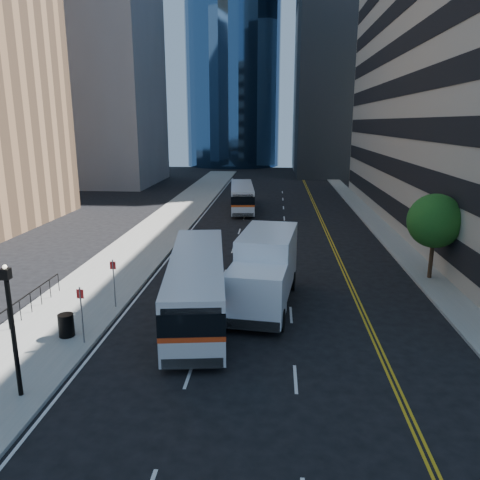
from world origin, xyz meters
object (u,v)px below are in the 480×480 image
Objects in this scene: bus_front at (197,284)px; trash_can at (66,325)px; street_tree at (435,221)px; box_truck at (265,269)px; bus_rear at (242,196)px; lamp_post at (12,326)px.

trash_can is (-5.30, -3.06, -0.98)m from bus_front.
box_truck is (-9.85, -4.77, -1.69)m from street_tree.
bus_front is at bearing -154.04° from street_tree.
bus_front is 3.64m from box_truck.
bus_rear is (0.08, 28.63, -0.15)m from bus_front.
street_tree reaches higher than trash_can.
lamp_post reaches higher than trash_can.
lamp_post reaches higher than box_truck.
bus_front is at bearing -95.40° from bus_rear.
lamp_post is 36.61m from bus_rear.
bus_front is 1.48× the size of box_truck.
bus_rear is 32.15m from trash_can.
street_tree is 14.71m from bus_front.
trash_can is at bearing -144.40° from box_truck.
box_truck is at bearing 48.58° from lamp_post.
bus_front is 6.20m from trash_can.
street_tree is 0.43× the size of bus_front.
lamp_post is 0.57× the size of box_truck.
bus_rear is 10.64× the size of trash_can.
lamp_post is 0.38× the size of bus_front.
street_tree is at bearing 37.87° from lamp_post.
box_truck is at bearing 28.66° from trash_can.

